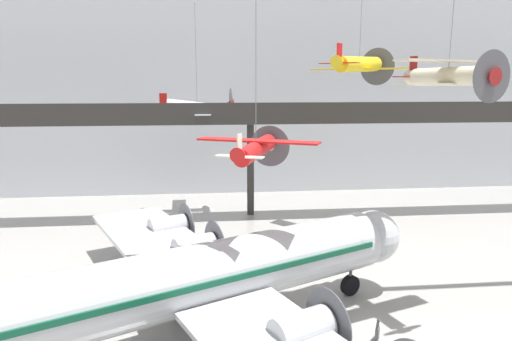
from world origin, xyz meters
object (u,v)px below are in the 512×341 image
object	(u,v)px
suspended_plane_silver_racer	(197,109)
info_sign_pedestal	(377,332)
suspended_plane_red_highwing	(256,148)
suspended_plane_cream_biplane	(449,76)
airliner_silver_main	(194,280)
suspended_plane_yellow_lowwing	(359,65)

from	to	relation	value
suspended_plane_silver_racer	info_sign_pedestal	bearing A→B (deg)	-71.94
suspended_plane_red_highwing	suspended_plane_silver_racer	world-z (taller)	suspended_plane_silver_racer
suspended_plane_red_highwing	info_sign_pedestal	distance (m)	11.47
suspended_plane_red_highwing	suspended_plane_cream_biplane	distance (m)	10.93
suspended_plane_red_highwing	airliner_silver_main	bearing A→B (deg)	147.75
suspended_plane_cream_biplane	info_sign_pedestal	size ratio (longest dim) A/B	6.89
suspended_plane_cream_biplane	airliner_silver_main	bearing A→B (deg)	-100.76
suspended_plane_yellow_lowwing	info_sign_pedestal	world-z (taller)	suspended_plane_yellow_lowwing
info_sign_pedestal	airliner_silver_main	bearing A→B (deg)	-151.69
suspended_plane_cream_biplane	suspended_plane_silver_racer	world-z (taller)	suspended_plane_cream_biplane
suspended_plane_yellow_lowwing	suspended_plane_silver_racer	xyz separation A→B (m)	(-13.64, 8.10, -4.00)
airliner_silver_main	suspended_plane_red_highwing	bearing A→B (deg)	7.84
airliner_silver_main	suspended_plane_yellow_lowwing	size ratio (longest dim) A/B	3.93
airliner_silver_main	suspended_plane_silver_racer	distance (m)	25.28
airliner_silver_main	info_sign_pedestal	size ratio (longest dim) A/B	25.03
airliner_silver_main	suspended_plane_yellow_lowwing	world-z (taller)	suspended_plane_yellow_lowwing
suspended_plane_cream_biplane	suspended_plane_silver_racer	xyz separation A→B (m)	(-13.92, 22.26, -2.96)
airliner_silver_main	suspended_plane_silver_racer	size ratio (longest dim) A/B	2.77
info_sign_pedestal	suspended_plane_yellow_lowwing	bearing A→B (deg)	109.10
airliner_silver_main	suspended_plane_red_highwing	size ratio (longest dim) A/B	2.55
suspended_plane_yellow_lowwing	info_sign_pedestal	size ratio (longest dim) A/B	6.38
airliner_silver_main	suspended_plane_cream_biplane	distance (m)	17.02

